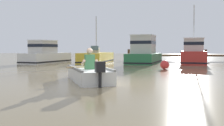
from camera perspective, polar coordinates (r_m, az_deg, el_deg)
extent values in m
plane|color=#7A6B4C|center=(8.90, 1.42, -4.40)|extent=(120.00, 120.00, 0.00)
cube|color=brown|center=(26.27, 19.26, 1.55)|extent=(15.09, 1.50, 0.16)
cylinder|color=#4D3924|center=(26.53, 3.64, 1.77)|extent=(0.24, 0.24, 1.12)
cylinder|color=#4D3924|center=(25.59, 19.57, 1.53)|extent=(0.24, 0.24, 1.11)
cube|color=white|center=(9.52, -5.02, -2.59)|extent=(2.29, 3.28, 0.44)
cube|color=white|center=(11.21, -6.81, -1.75)|extent=(0.72, 0.62, 0.42)
cube|color=gray|center=(9.41, -8.07, -1.15)|extent=(1.34, 2.80, 0.08)
cube|color=gray|center=(9.61, -2.05, -1.03)|extent=(1.34, 2.80, 0.08)
cube|color=white|center=(9.41, -4.90, -1.56)|extent=(1.04, 0.68, 0.06)
cylinder|color=black|center=(7.91, -2.61, -3.37)|extent=(0.13, 0.13, 0.54)
cube|color=black|center=(7.88, -2.61, -0.84)|extent=(0.35, 0.33, 0.32)
cube|color=#3F7F4C|center=(9.34, -4.85, 0.25)|extent=(0.40, 0.34, 0.52)
sphere|color=beige|center=(9.33, -4.86, 2.58)|extent=(0.22, 0.22, 0.22)
cylinder|color=beige|center=(9.35, -6.23, 0.12)|extent=(0.26, 0.42, 0.23)
cylinder|color=beige|center=(9.44, -3.60, 0.16)|extent=(0.26, 0.42, 0.23)
cylinder|color=tan|center=(9.87, -4.59, -0.76)|extent=(1.51, 1.40, 0.06)
cube|color=white|center=(22.49, -13.94, 1.07)|extent=(2.80, 5.37, 0.83)
cube|color=black|center=(22.50, -13.93, 0.39)|extent=(2.85, 5.42, 0.10)
cube|color=beige|center=(22.10, -14.64, 3.35)|extent=(1.78, 2.39, 0.96)
cube|color=black|center=(22.10, -14.65, 3.66)|extent=(1.82, 2.43, 0.24)
cube|color=white|center=(22.11, -14.66, 4.70)|extent=(1.87, 2.51, 0.08)
cube|color=gold|center=(22.39, -3.32, 1.16)|extent=(2.12, 5.95, 0.83)
cube|color=black|center=(22.40, -3.31, 0.47)|extent=(2.16, 5.99, 0.10)
cube|color=#B2ADA3|center=(21.95, -3.60, 2.79)|extent=(0.67, 0.53, 0.44)
cube|color=slate|center=(21.69, -3.77, 3.26)|extent=(0.65, 0.07, 0.36)
cylinder|color=silver|center=(22.26, -3.42, 6.13)|extent=(0.10, 0.10, 3.04)
cube|color=#287042|center=(21.34, 7.06, 1.00)|extent=(2.94, 5.49, 0.79)
cube|color=black|center=(21.35, 7.05, 0.30)|extent=(2.99, 5.54, 0.10)
cube|color=beige|center=(20.87, 6.82, 3.93)|extent=(1.95, 2.44, 1.37)
cube|color=black|center=(20.87, 6.83, 4.40)|extent=(1.99, 2.47, 0.24)
cube|color=white|center=(20.89, 6.84, 5.92)|extent=(2.05, 2.56, 0.08)
cube|color=#B72D28|center=(21.72, 17.15, 1.16)|extent=(2.53, 5.29, 0.98)
cube|color=black|center=(21.73, 17.13, 0.32)|extent=(2.58, 5.34, 0.10)
cube|color=beige|center=(21.26, 17.20, 3.70)|extent=(1.70, 2.32, 0.93)
cube|color=black|center=(21.26, 17.21, 4.02)|extent=(1.73, 2.35, 0.24)
cube|color=white|center=(21.27, 17.22, 5.07)|extent=(1.79, 2.43, 0.08)
cylinder|color=silver|center=(21.64, 17.25, 7.21)|extent=(0.10, 0.10, 3.60)
sphere|color=red|center=(15.29, 11.31, -0.38)|extent=(0.51, 0.51, 0.51)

